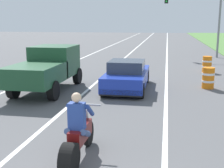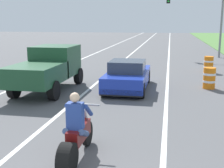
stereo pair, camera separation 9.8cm
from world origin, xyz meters
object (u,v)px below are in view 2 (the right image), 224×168
Objects in this scene: traffic_light_mast_near at (203,11)px; construction_barrel_nearest at (209,78)px; sports_car_blue at (128,76)px; construction_barrel_mid at (209,64)px; pickup_truck_left_lane_dark_green at (48,67)px; motorcycle_with_rider at (76,137)px.

construction_barrel_nearest is at bearing -93.59° from traffic_light_mast_near.
sports_car_blue is 3.86m from construction_barrel_nearest.
traffic_light_mast_near is 6.00× the size of construction_barrel_nearest.
sports_car_blue is 4.30× the size of construction_barrel_mid.
traffic_light_mast_near reaches higher than pickup_truck_left_lane_dark_green.
pickup_truck_left_lane_dark_green is (-3.40, 6.64, 0.51)m from motorcycle_with_rider.
traffic_light_mast_near reaches higher than sports_car_blue.
pickup_truck_left_lane_dark_green is 4.80× the size of construction_barrel_nearest.
construction_barrel_nearest is at bearing 12.59° from sports_car_blue.
pickup_truck_left_lane_dark_green is at bearing -166.24° from construction_barrel_nearest.
pickup_truck_left_lane_dark_green reaches higher than sports_car_blue.
construction_barrel_nearest is at bearing 65.26° from motorcycle_with_rider.
construction_barrel_nearest is (3.88, 8.43, -0.09)m from motorcycle_with_rider.
pickup_truck_left_lane_dark_green is 17.06m from traffic_light_mast_near.
pickup_truck_left_lane_dark_green is at bearing 117.11° from motorcycle_with_rider.
sports_car_blue is 14.92m from traffic_light_mast_near.
motorcycle_with_rider is at bearing -114.74° from construction_barrel_nearest.
motorcycle_with_rider is 13.87m from construction_barrel_mid.
traffic_light_mast_near is at bearing 71.62° from sports_car_blue.
construction_barrel_mid is at bearing 52.40° from sports_car_blue.
motorcycle_with_rider is at bearing -108.51° from construction_barrel_mid.
traffic_light_mast_near is at bearing 86.41° from construction_barrel_nearest.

